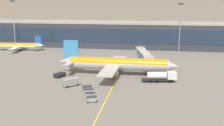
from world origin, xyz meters
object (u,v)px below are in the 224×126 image
main_airliner (117,64)px  baggage_cart_3 (87,88)px  crew_van (71,82)px  baggage_cart_0 (92,99)px  fuel_tanker (161,76)px  commuter_jet_far (18,45)px  pushback_tug (59,75)px  baggage_cart_2 (88,91)px  baggage_cart_1 (90,95)px

main_airliner → baggage_cart_3: bearing=-105.4°
crew_van → baggage_cart_0: (9.40, -12.77, -0.53)m
fuel_tanker → crew_van: 28.11m
baggage_cart_3 → commuter_jet_far: size_ratio=0.11×
commuter_jet_far → fuel_tanker: bearing=-33.3°
pushback_tug → crew_van: bearing=-52.5°
fuel_tanker → baggage_cart_0: bearing=-127.7°
crew_van → baggage_cart_2: bearing=-44.0°
baggage_cart_0 → baggage_cart_3: (-3.51, 8.94, 0.00)m
baggage_cart_0 → baggage_cart_1: (-1.17, 2.98, 0.00)m
baggage_cart_0 → commuter_jet_far: bearing=128.8°
main_airliner → fuel_tanker: main_airliner is taller
pushback_tug → baggage_cart_0: 27.65m
baggage_cart_0 → crew_van: bearing=126.3°
baggage_cart_1 → baggage_cart_2: (-1.17, 2.98, 0.00)m
fuel_tanker → baggage_cart_2: fuel_tanker is taller
main_airliner → fuel_tanker: bearing=-23.7°
pushback_tug → baggage_cart_1: size_ratio=1.45×
fuel_tanker → pushback_tug: (-33.70, 0.02, -0.90)m
baggage_cart_0 → baggage_cart_2: (-2.34, 5.96, 0.00)m
baggage_cart_2 → baggage_cart_0: bearing=-68.6°
baggage_cart_3 → fuel_tanker: bearing=32.6°
baggage_cart_0 → baggage_cart_3: 9.60m
baggage_cart_0 → baggage_cart_2: size_ratio=1.00×
pushback_tug → baggage_cart_3: (13.07, -13.19, -0.07)m
baggage_cart_1 → baggage_cart_2: same height
baggage_cart_2 → baggage_cart_1: bearing=-68.6°
baggage_cart_3 → commuter_jet_far: bearing=130.8°
fuel_tanker → baggage_cart_2: (-19.45, -16.15, -0.96)m
baggage_cart_0 → baggage_cart_1: 3.20m
baggage_cart_1 → crew_van: bearing=130.0°
main_airliner → baggage_cart_1: 26.15m
fuel_tanker → baggage_cart_2: 25.31m
pushback_tug → crew_van: (7.18, -9.35, 0.47)m
main_airliner → crew_van: bearing=-125.4°
main_airliner → pushback_tug: bearing=-160.3°
fuel_tanker → baggage_cart_0: fuel_tanker is taller
crew_van → commuter_jet_far: (-47.33, 57.84, 1.35)m
baggage_cart_3 → commuter_jet_far: (-53.22, 61.68, 1.88)m
baggage_cart_2 → crew_van: bearing=136.0°
fuel_tanker → baggage_cart_1: 26.48m
baggage_cart_1 → baggage_cart_2: bearing=111.4°
pushback_tug → baggage_cart_1: (15.41, -19.15, -0.07)m
baggage_cart_1 → pushback_tug: bearing=128.8°
pushback_tug → commuter_jet_far: commuter_jet_far is taller
pushback_tug → fuel_tanker: bearing=-0.0°
baggage_cart_1 → baggage_cart_2: 3.20m
baggage_cart_3 → commuter_jet_far: commuter_jet_far is taller
baggage_cart_1 → baggage_cart_3: bearing=111.4°
pushback_tug → baggage_cart_2: bearing=-48.6°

